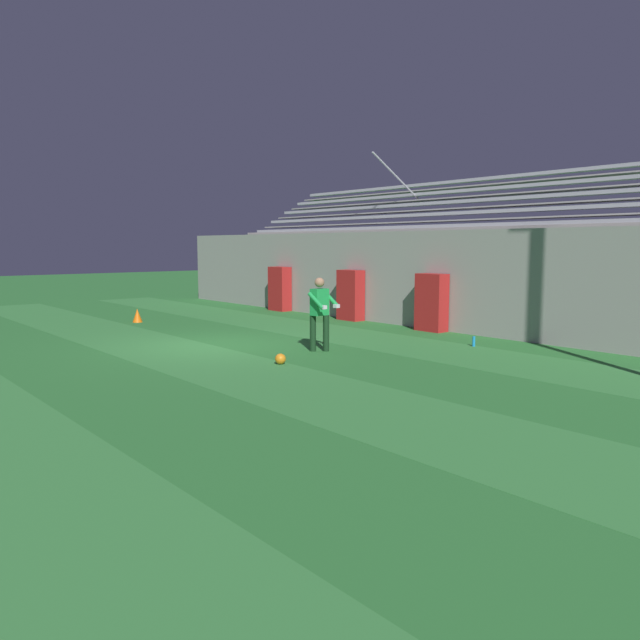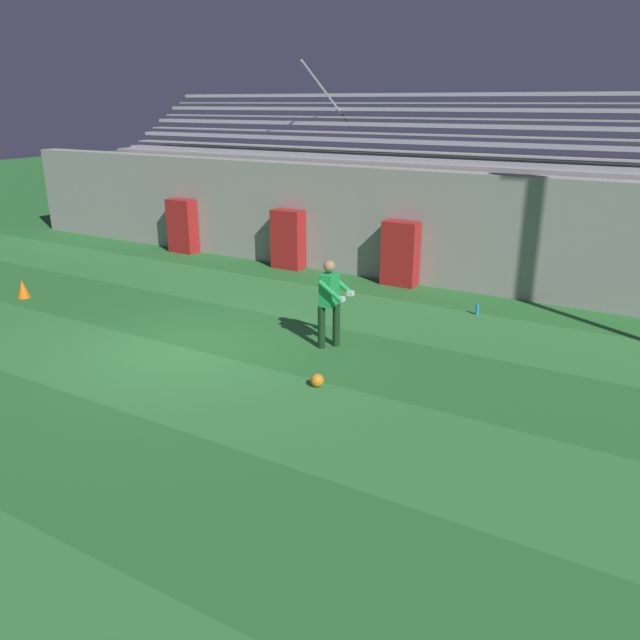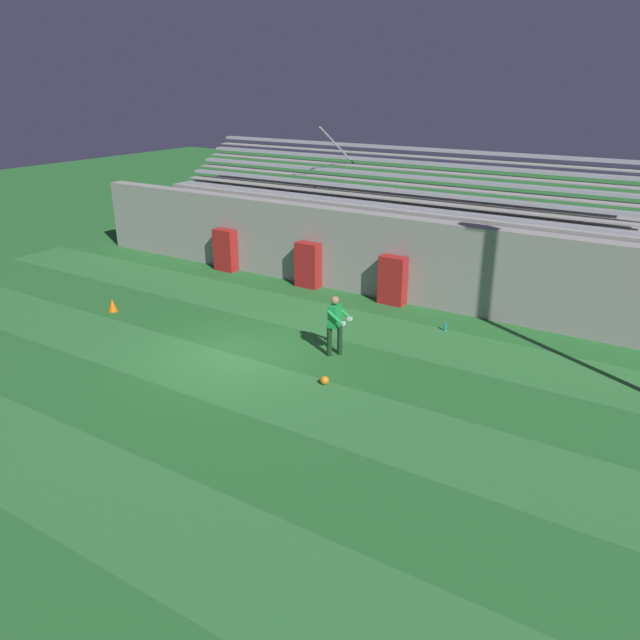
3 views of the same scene
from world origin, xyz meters
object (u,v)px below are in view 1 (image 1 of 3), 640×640
Objects in this scene: goalkeeper at (320,309)px; traffic_cone at (137,316)px; soccer_ball at (280,359)px; padding_pillar_far_left at (280,289)px; padding_pillar_gate_right at (431,302)px; water_bottle at (474,341)px; padding_pillar_gate_left at (351,295)px.

traffic_cone is at bearing -173.10° from goalkeeper.
padding_pillar_far_left is at bearing 143.79° from soccer_ball.
padding_pillar_gate_right is at bearing 97.17° from goalkeeper.
goalkeeper is (7.71, -4.53, 0.15)m from padding_pillar_far_left.
water_bottle is at bearing -7.80° from padding_pillar_far_left.
padding_pillar_gate_right reaches higher than soccer_ball.
goalkeeper reaches higher than padding_pillar_gate_left.
goalkeeper reaches higher than padding_pillar_far_left.
water_bottle is (9.59, 4.16, -0.09)m from traffic_cone.
padding_pillar_far_left reaches higher than traffic_cone.
padding_pillar_gate_left is at bearing 167.14° from water_bottle.
padding_pillar_far_left is 3.82× the size of traffic_cone.
padding_pillar_gate_left is 7.70m from soccer_ball.
padding_pillar_gate_left is 1.00× the size of padding_pillar_far_left.
goalkeeper is at bearing -82.83° from padding_pillar_gate_right.
padding_pillar_gate_left is 1.00× the size of padding_pillar_gate_right.
goalkeeper is 6.96× the size of water_bottle.
padding_pillar_gate_left is 5.98m from goalkeeper.
goalkeeper is at bearing -119.61° from water_bottle.
padding_pillar_gate_right and padding_pillar_far_left have the same top height.
traffic_cone is (-0.04, -5.47, -0.59)m from padding_pillar_far_left.
water_bottle is (9.55, -1.31, -0.68)m from padding_pillar_far_left.
soccer_ball is (1.26, -6.15, -0.69)m from padding_pillar_gate_right.
padding_pillar_gate_right is 0.96× the size of goalkeeper.
padding_pillar_gate_right is 9.05m from traffic_cone.
traffic_cone is at bearing -156.52° from water_bottle.
padding_pillar_gate_left is 6.72m from traffic_cone.
goalkeeper is (0.57, -4.53, 0.15)m from padding_pillar_gate_right.
water_bottle is (1.15, 4.84, 0.01)m from soccer_ball.
water_bottle is at bearing 76.70° from soccer_ball.
padding_pillar_gate_right is 4.57m from goalkeeper.
water_bottle is at bearing 23.48° from traffic_cone.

